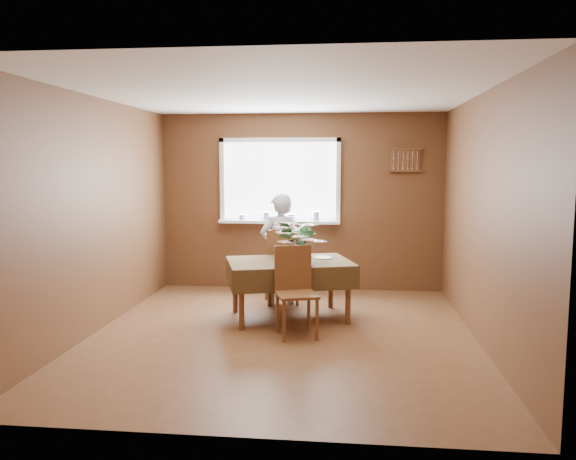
# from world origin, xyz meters

# --- Properties ---
(floor) EXTENTS (4.50, 4.50, 0.00)m
(floor) POSITION_xyz_m (0.00, 0.00, 0.00)
(floor) COLOR brown
(floor) RESTS_ON ground
(ceiling) EXTENTS (4.50, 4.50, 0.00)m
(ceiling) POSITION_xyz_m (0.00, 0.00, 2.50)
(ceiling) COLOR white
(ceiling) RESTS_ON wall_back
(wall_back) EXTENTS (4.00, 0.00, 4.00)m
(wall_back) POSITION_xyz_m (0.00, 2.25, 1.25)
(wall_back) COLOR brown
(wall_back) RESTS_ON floor
(wall_front) EXTENTS (4.00, 0.00, 4.00)m
(wall_front) POSITION_xyz_m (0.00, -2.25, 1.25)
(wall_front) COLOR brown
(wall_front) RESTS_ON floor
(wall_left) EXTENTS (0.00, 4.50, 4.50)m
(wall_left) POSITION_xyz_m (-2.00, 0.00, 1.25)
(wall_left) COLOR brown
(wall_left) RESTS_ON floor
(wall_right) EXTENTS (0.00, 4.50, 4.50)m
(wall_right) POSITION_xyz_m (2.00, 0.00, 1.25)
(wall_right) COLOR brown
(wall_right) RESTS_ON floor
(window_assembly) EXTENTS (1.72, 0.20, 1.22)m
(window_assembly) POSITION_xyz_m (-0.29, 2.20, 1.36)
(window_assembly) COLOR white
(window_assembly) RESTS_ON wall_back
(spoon_rack) EXTENTS (0.44, 0.05, 0.33)m
(spoon_rack) POSITION_xyz_m (1.45, 2.22, 1.85)
(spoon_rack) COLOR brown
(spoon_rack) RESTS_ON wall_back
(dining_table) EXTENTS (1.61, 1.32, 0.69)m
(dining_table) POSITION_xyz_m (0.00, 0.66, 0.60)
(dining_table) COLOR brown
(dining_table) RESTS_ON floor
(chair_far) EXTENTS (0.51, 0.51, 0.98)m
(chair_far) POSITION_xyz_m (-0.16, 1.30, 0.53)
(chair_far) COLOR brown
(chair_far) RESTS_ON floor
(chair_near) EXTENTS (0.51, 0.51, 0.93)m
(chair_near) POSITION_xyz_m (0.13, 0.05, 0.51)
(chair_near) COLOR brown
(chair_near) RESTS_ON floor
(seated_woman) EXTENTS (0.62, 0.53, 1.43)m
(seated_woman) POSITION_xyz_m (-0.18, 1.28, 0.71)
(seated_woman) COLOR white
(seated_woman) RESTS_ON floor
(flower_bouquet) EXTENTS (0.53, 0.53, 0.45)m
(flower_bouquet) POSITION_xyz_m (0.10, 0.46, 0.97)
(flower_bouquet) COLOR white
(flower_bouquet) RESTS_ON dining_table
(side_plate) EXTENTS (0.25, 0.25, 0.01)m
(side_plate) POSITION_xyz_m (0.38, 0.88, 0.69)
(side_plate) COLOR white
(side_plate) RESTS_ON dining_table
(table_knife) EXTENTS (0.03, 0.24, 0.00)m
(table_knife) POSITION_xyz_m (0.18, 0.55, 0.69)
(table_knife) COLOR silver
(table_knife) RESTS_ON dining_table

